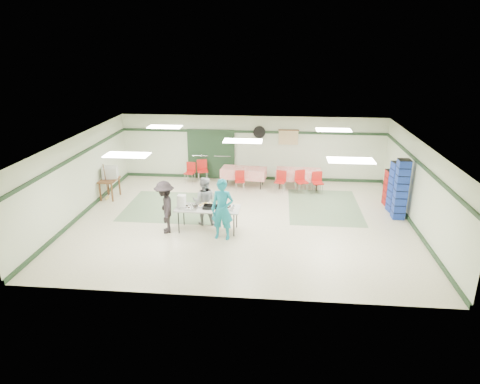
# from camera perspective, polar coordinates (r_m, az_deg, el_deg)

# --- Properties ---
(floor) EXTENTS (11.00, 11.00, 0.00)m
(floor) POSITION_cam_1_polar(r_m,az_deg,el_deg) (14.20, 0.35, -3.78)
(floor) COLOR beige
(floor) RESTS_ON ground
(ceiling) EXTENTS (11.00, 11.00, 0.00)m
(ceiling) POSITION_cam_1_polar(r_m,az_deg,el_deg) (13.36, 0.38, 6.91)
(ceiling) COLOR silver
(ceiling) RESTS_ON wall_back
(wall_back) EXTENTS (11.00, 0.00, 11.00)m
(wall_back) POSITION_cam_1_polar(r_m,az_deg,el_deg) (18.04, 1.61, 5.87)
(wall_back) COLOR beige
(wall_back) RESTS_ON floor
(wall_front) EXTENTS (11.00, 0.00, 11.00)m
(wall_front) POSITION_cam_1_polar(r_m,az_deg,el_deg) (9.57, -1.99, -7.04)
(wall_front) COLOR beige
(wall_front) RESTS_ON floor
(wall_left) EXTENTS (0.00, 9.00, 9.00)m
(wall_left) POSITION_cam_1_polar(r_m,az_deg,el_deg) (15.19, -20.79, 1.91)
(wall_left) COLOR beige
(wall_left) RESTS_ON floor
(wall_right) EXTENTS (0.00, 9.00, 9.00)m
(wall_right) POSITION_cam_1_polar(r_m,az_deg,el_deg) (14.36, 22.80, 0.65)
(wall_right) COLOR beige
(wall_right) RESTS_ON floor
(trim_back) EXTENTS (11.00, 0.06, 0.10)m
(trim_back) POSITION_cam_1_polar(r_m,az_deg,el_deg) (17.85, 1.62, 8.03)
(trim_back) COLOR #1C331E
(trim_back) RESTS_ON wall_back
(baseboard_back) EXTENTS (11.00, 0.06, 0.12)m
(baseboard_back) POSITION_cam_1_polar(r_m,az_deg,el_deg) (18.36, 1.57, 1.93)
(baseboard_back) COLOR #1C331E
(baseboard_back) RESTS_ON floor
(trim_left) EXTENTS (0.06, 9.00, 0.10)m
(trim_left) POSITION_cam_1_polar(r_m,az_deg,el_deg) (15.00, -21.01, 4.46)
(trim_left) COLOR #1C331E
(trim_left) RESTS_ON wall_back
(baseboard_left) EXTENTS (0.06, 9.00, 0.12)m
(baseboard_left) POSITION_cam_1_polar(r_m,az_deg,el_deg) (15.59, -20.12, -2.60)
(baseboard_left) COLOR #1C331E
(baseboard_left) RESTS_ON floor
(trim_right) EXTENTS (0.06, 9.00, 0.10)m
(trim_right) POSITION_cam_1_polar(r_m,az_deg,el_deg) (14.15, 23.05, 3.34)
(trim_right) COLOR #1C331E
(trim_right) RESTS_ON wall_back
(baseboard_right) EXTENTS (0.06, 9.00, 0.12)m
(baseboard_right) POSITION_cam_1_polar(r_m,az_deg,el_deg) (14.79, 22.03, -4.07)
(baseboard_right) COLOR #1C331E
(baseboard_right) RESTS_ON floor
(green_patch_a) EXTENTS (3.50, 3.00, 0.01)m
(green_patch_a) POSITION_cam_1_polar(r_m,az_deg,el_deg) (15.51, -8.57, -1.92)
(green_patch_a) COLOR slate
(green_patch_a) RESTS_ON floor
(green_patch_b) EXTENTS (2.50, 3.50, 0.01)m
(green_patch_b) POSITION_cam_1_polar(r_m,az_deg,el_deg) (15.63, 11.12, -1.90)
(green_patch_b) COLOR slate
(green_patch_b) RESTS_ON floor
(double_door_left) EXTENTS (0.90, 0.06, 2.10)m
(double_door_left) POSITION_cam_1_polar(r_m,az_deg,el_deg) (18.32, -5.32, 5.04)
(double_door_left) COLOR #999C99
(double_door_left) RESTS_ON floor
(double_door_right) EXTENTS (0.90, 0.06, 2.10)m
(double_door_right) POSITION_cam_1_polar(r_m,az_deg,el_deg) (18.17, -2.36, 4.99)
(double_door_right) COLOR #999C99
(double_door_right) RESTS_ON floor
(door_frame) EXTENTS (2.00, 0.03, 2.15)m
(door_frame) POSITION_cam_1_polar(r_m,az_deg,el_deg) (18.22, -3.87, 5.00)
(door_frame) COLOR #1C331E
(door_frame) RESTS_ON floor
(wall_fan) EXTENTS (0.50, 0.10, 0.50)m
(wall_fan) POSITION_cam_1_polar(r_m,az_deg,el_deg) (17.81, 2.59, 7.99)
(wall_fan) COLOR black
(wall_fan) RESTS_ON wall_back
(scroll_banner) EXTENTS (0.80, 0.02, 0.60)m
(scroll_banner) POSITION_cam_1_polar(r_m,az_deg,el_deg) (17.83, 6.47, 7.24)
(scroll_banner) COLOR #DCC189
(scroll_banner) RESTS_ON wall_back
(serving_table) EXTENTS (2.00, 0.86, 0.76)m
(serving_table) POSITION_cam_1_polar(r_m,az_deg,el_deg) (13.23, -4.32, -2.27)
(serving_table) COLOR #A3A39E
(serving_table) RESTS_ON floor
(sheet_tray_right) EXTENTS (0.62, 0.48, 0.02)m
(sheet_tray_right) POSITION_cam_1_polar(r_m,az_deg,el_deg) (13.14, -2.15, -2.13)
(sheet_tray_right) COLOR silver
(sheet_tray_right) RESTS_ON serving_table
(sheet_tray_mid) EXTENTS (0.64, 0.49, 0.02)m
(sheet_tray_mid) POSITION_cam_1_polar(r_m,az_deg,el_deg) (13.36, -4.83, -1.82)
(sheet_tray_mid) COLOR silver
(sheet_tray_mid) RESTS_ON serving_table
(sheet_tray_left) EXTENTS (0.57, 0.44, 0.02)m
(sheet_tray_left) POSITION_cam_1_polar(r_m,az_deg,el_deg) (13.24, -6.86, -2.10)
(sheet_tray_left) COLOR silver
(sheet_tray_left) RESTS_ON serving_table
(baking_pan) EXTENTS (0.53, 0.34, 0.08)m
(baking_pan) POSITION_cam_1_polar(r_m,az_deg,el_deg) (13.17, -3.79, -1.99)
(baking_pan) COLOR black
(baking_pan) RESTS_ON serving_table
(foam_box_stack) EXTENTS (0.25, 0.23, 0.38)m
(foam_box_stack) POSITION_cam_1_polar(r_m,az_deg,el_deg) (13.31, -7.80, -1.19)
(foam_box_stack) COLOR white
(foam_box_stack) RESTS_ON serving_table
(volunteer_teal) EXTENTS (0.72, 0.52, 1.85)m
(volunteer_teal) POSITION_cam_1_polar(r_m,az_deg,el_deg) (12.62, -2.36, -2.35)
(volunteer_teal) COLOR teal
(volunteer_teal) RESTS_ON floor
(volunteer_grey) EXTENTS (0.80, 0.64, 1.58)m
(volunteer_grey) POSITION_cam_1_polar(r_m,az_deg,el_deg) (13.70, -4.80, -1.18)
(volunteer_grey) COLOR gray
(volunteer_grey) RESTS_ON floor
(volunteer_dark) EXTENTS (0.91, 1.20, 1.65)m
(volunteer_dark) POSITION_cam_1_polar(r_m,az_deg,el_deg) (13.26, -9.98, -2.00)
(volunteer_dark) COLOR black
(volunteer_dark) RESTS_ON floor
(dining_table_a) EXTENTS (1.80, 0.87, 0.77)m
(dining_table_a) POSITION_cam_1_polar(r_m,az_deg,el_deg) (17.27, 7.79, 2.37)
(dining_table_a) COLOR red
(dining_table_a) RESTS_ON floor
(dining_table_b) EXTENTS (1.85, 0.97, 0.77)m
(dining_table_b) POSITION_cam_1_polar(r_m,az_deg,el_deg) (17.30, 0.49, 2.59)
(dining_table_b) COLOR red
(dining_table_b) RESTS_ON floor
(chair_a) EXTENTS (0.54, 0.54, 0.89)m
(chair_a) POSITION_cam_1_polar(r_m,az_deg,el_deg) (16.74, 8.10, 1.71)
(chair_a) COLOR red
(chair_a) RESTS_ON floor
(chair_b) EXTENTS (0.48, 0.48, 0.85)m
(chair_b) POSITION_cam_1_polar(r_m,az_deg,el_deg) (16.72, 5.45, 1.71)
(chair_b) COLOR red
(chair_b) RESTS_ON floor
(chair_c) EXTENTS (0.46, 0.46, 0.85)m
(chair_c) POSITION_cam_1_polar(r_m,az_deg,el_deg) (16.79, 10.28, 1.55)
(chair_c) COLOR red
(chair_c) RESTS_ON floor
(chair_d) EXTENTS (0.42, 0.42, 0.81)m
(chair_d) POSITION_cam_1_polar(r_m,az_deg,el_deg) (16.79, -0.02, 1.78)
(chair_d) COLOR red
(chair_d) RESTS_ON floor
(chair_loose_a) EXTENTS (0.53, 0.53, 0.92)m
(chair_loose_a) POSITION_cam_1_polar(r_m,az_deg,el_deg) (18.00, -5.06, 3.17)
(chair_loose_a) COLOR red
(chair_loose_a) RESTS_ON floor
(chair_loose_b) EXTENTS (0.46, 0.46, 0.85)m
(chair_loose_b) POSITION_cam_1_polar(r_m,az_deg,el_deg) (17.90, -6.63, 2.88)
(chair_loose_b) COLOR red
(chair_loose_b) RESTS_ON floor
(crate_stack_blue_a) EXTENTS (0.46, 0.46, 1.78)m
(crate_stack_blue_a) POSITION_cam_1_polar(r_m,az_deg,el_deg) (15.57, 20.04, 0.63)
(crate_stack_blue_a) COLOR navy
(crate_stack_blue_a) RESTS_ON floor
(crate_stack_red) EXTENTS (0.44, 0.44, 1.30)m
(crate_stack_red) POSITION_cam_1_polar(r_m,az_deg,el_deg) (16.21, 19.43, 0.55)
(crate_stack_red) COLOR #A51016
(crate_stack_red) RESTS_ON floor
(crate_stack_blue_b) EXTENTS (0.39, 0.39, 2.03)m
(crate_stack_blue_b) POSITION_cam_1_polar(r_m,az_deg,el_deg) (14.95, 20.66, 0.31)
(crate_stack_blue_b) COLOR navy
(crate_stack_blue_b) RESTS_ON floor
(printer_table) EXTENTS (0.59, 0.89, 0.74)m
(printer_table) POSITION_cam_1_polar(r_m,az_deg,el_deg) (16.69, -17.03, 1.31)
(printer_table) COLOR brown
(printer_table) RESTS_ON floor
(office_printer) EXTENTS (0.62, 0.57, 0.42)m
(office_printer) POSITION_cam_1_polar(r_m,az_deg,el_deg) (16.75, -16.92, 2.52)
(office_printer) COLOR #B3B4AF
(office_printer) RESTS_ON printer_table
(broom) EXTENTS (0.05, 0.22, 1.36)m
(broom) POSITION_cam_1_polar(r_m,az_deg,el_deg) (16.61, -17.45, 1.42)
(broom) COLOR brown
(broom) RESTS_ON floor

